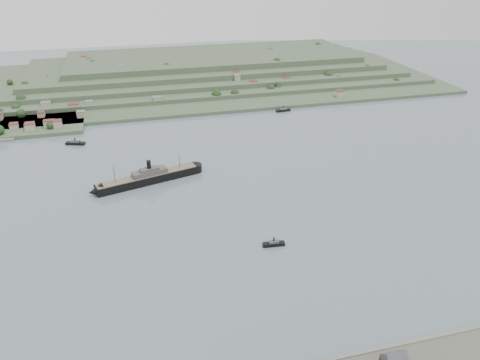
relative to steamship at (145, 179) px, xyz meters
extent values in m
plane|color=slate|center=(69.21, -69.44, -4.50)|extent=(1400.00, 1400.00, 0.00)
cube|color=#35383D|center=(96.71, -233.44, 6.50)|extent=(10.40, 10.18, 10.18)
cube|color=#3A4C33|center=(69.21, 290.56, -2.50)|extent=(760.00, 260.00, 4.00)
cube|color=#3A4C33|center=(89.21, 315.56, 2.00)|extent=(680.00, 220.00, 5.00)
cube|color=#3A4C33|center=(104.21, 330.56, 7.50)|extent=(600.00, 200.00, 6.00)
cube|color=#3A4C33|center=(119.21, 345.56, 14.00)|extent=(520.00, 180.00, 7.00)
cube|color=#3A4C33|center=(134.21, 360.56, 21.50)|extent=(440.00, 160.00, 8.00)
cube|color=#3A4C33|center=(-130.79, 180.56, -2.50)|extent=(150.00, 90.00, 4.00)
cube|color=slate|center=(-135.79, 138.56, -3.10)|extent=(22.00, 14.00, 2.80)
cube|color=black|center=(2.28, 0.63, -1.02)|extent=(89.43, 35.24, 6.96)
cone|color=black|center=(-40.85, -11.24, -1.02)|extent=(14.67, 14.67, 11.93)
cylinder|color=black|center=(45.42, 12.50, -1.02)|extent=(11.93, 11.93, 6.96)
cube|color=#6D5E49|center=(2.28, 0.63, 2.76)|extent=(87.25, 33.75, 0.60)
cube|color=#484542|center=(4.20, 1.16, 4.95)|extent=(31.13, 16.54, 3.98)
cube|color=#484542|center=(4.20, 1.16, 7.63)|extent=(17.18, 10.93, 2.49)
cylinder|color=black|center=(4.20, 1.16, 11.41)|extent=(3.58, 3.58, 8.95)
cylinder|color=#3D281C|center=(-24.55, -6.76, 9.42)|extent=(0.50, 0.50, 15.91)
cylinder|color=#3D281C|center=(31.04, 8.54, 8.43)|extent=(0.50, 0.50, 13.92)
cube|color=black|center=(76.83, -116.46, -3.30)|extent=(15.25, 5.32, 2.39)
cube|color=#484542|center=(76.83, -116.46, -1.51)|extent=(6.99, 3.79, 1.79)
cylinder|color=black|center=(76.83, -116.46, 0.49)|extent=(1.00, 1.00, 3.49)
cube|color=black|center=(-62.44, 106.63, -3.20)|extent=(20.13, 11.40, 2.59)
cube|color=#484542|center=(-62.44, 106.63, -1.26)|extent=(9.67, 6.92, 1.94)
cylinder|color=black|center=(-62.44, 106.63, 0.90)|extent=(1.08, 1.08, 3.78)
cube|color=black|center=(179.11, 153.05, -3.28)|extent=(18.68, 7.07, 2.43)
cube|color=#484542|center=(179.11, 153.05, -1.46)|extent=(8.61, 4.94, 1.82)
cylinder|color=black|center=(179.11, 153.05, 0.57)|extent=(1.01, 1.01, 3.54)
camera|label=1|loc=(-12.68, -365.71, 178.73)|focal=35.00mm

